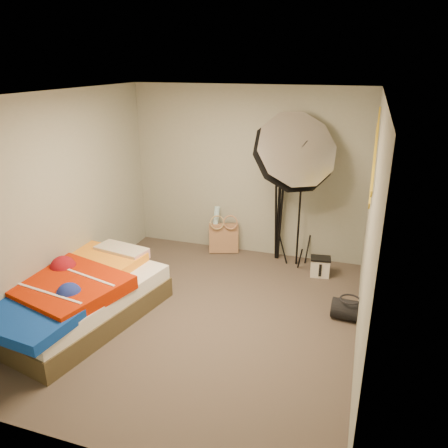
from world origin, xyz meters
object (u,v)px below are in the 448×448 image
at_px(camera_case, 320,267).
at_px(tote_bag, 224,238).
at_px(duffel_bag, 349,310).
at_px(camera_tripod, 279,209).
at_px(photo_umbrella, 293,154).
at_px(wrapping_roll, 215,229).
at_px(bed, 74,295).

bearing_deg(camera_case, tote_bag, 158.94).
bearing_deg(duffel_bag, tote_bag, 148.83).
bearing_deg(camera_tripod, photo_umbrella, -56.80).
bearing_deg(photo_umbrella, wrapping_roll, 165.98).
xyz_separation_m(bed, camera_tripod, (1.89, 2.32, 0.49)).
bearing_deg(photo_umbrella, bed, -136.61).
bearing_deg(camera_tripod, bed, -129.13).
xyz_separation_m(wrapping_roll, camera_case, (1.66, -0.35, -0.23)).
distance_m(duffel_bag, bed, 3.16).
bearing_deg(wrapping_roll, photo_umbrella, -14.02).
relative_size(camera_case, bed, 0.11).
bearing_deg(photo_umbrella, tote_bag, 163.51).
bearing_deg(bed, camera_case, 36.96).
height_order(tote_bag, camera_case, tote_bag).
distance_m(tote_bag, photo_umbrella, 1.81).
bearing_deg(tote_bag, bed, -134.41).
bearing_deg(duffel_bag, camera_tripod, 132.72).
height_order(photo_umbrella, camera_tripod, photo_umbrella).
bearing_deg(camera_tripod, tote_bag, -178.68).
height_order(camera_case, photo_umbrella, photo_umbrella).
bearing_deg(wrapping_roll, camera_case, -12.03).
relative_size(tote_bag, duffel_bag, 1.16).
bearing_deg(wrapping_roll, bed, -111.82).
xyz_separation_m(tote_bag, wrapping_roll, (-0.14, -0.01, 0.13)).
relative_size(camera_case, photo_umbrella, 0.11).
height_order(wrapping_roll, camera_tripod, camera_tripod).
height_order(bed, photo_umbrella, photo_umbrella).
xyz_separation_m(bed, photo_umbrella, (2.11, 1.99, 1.38)).
relative_size(wrapping_roll, duffel_bag, 1.85).
relative_size(duffel_bag, camera_tripod, 0.29).
bearing_deg(tote_bag, wrapping_roll, 166.33).
distance_m(duffel_bag, camera_tripod, 1.90).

